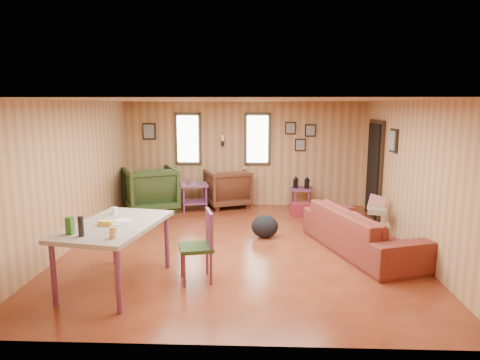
% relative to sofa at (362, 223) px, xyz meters
% --- Properties ---
extents(room, '(5.54, 6.04, 2.44)m').
position_rel_sofa_xyz_m(room, '(-1.80, 0.47, 0.74)').
color(room, brown).
rests_on(room, ground).
extents(sofa, '(1.42, 2.49, 0.93)m').
position_rel_sofa_xyz_m(sofa, '(0.00, 0.00, 0.00)').
color(sofa, maroon).
rests_on(sofa, ground).
extents(recliner_brown, '(1.19, 1.15, 0.96)m').
position_rel_sofa_xyz_m(recliner_brown, '(-2.36, 3.00, 0.01)').
color(recliner_brown, '#522918').
rests_on(recliner_brown, ground).
extents(recliner_green, '(1.38, 1.35, 1.08)m').
position_rel_sofa_xyz_m(recliner_green, '(-4.02, 2.50, 0.07)').
color(recliner_green, '#2B3F1C').
rests_on(recliner_green, ground).
extents(end_table, '(0.69, 0.65, 0.74)m').
position_rel_sofa_xyz_m(end_table, '(-3.06, 2.58, -0.05)').
color(end_table, '#7B375F').
rests_on(end_table, ground).
extents(side_table, '(0.55, 0.55, 0.77)m').
position_rel_sofa_xyz_m(side_table, '(-0.69, 2.74, 0.05)').
color(side_table, '#7B375F').
rests_on(side_table, ground).
extents(cooler, '(0.45, 0.37, 0.28)m').
position_rel_sofa_xyz_m(cooler, '(-0.74, 2.20, -0.33)').
color(cooler, maroon).
rests_on(cooler, ground).
extents(backpack, '(0.57, 0.50, 0.41)m').
position_rel_sofa_xyz_m(backpack, '(-1.53, 0.67, -0.26)').
color(backpack, black).
rests_on(backpack, ground).
extents(sofa_pillows, '(0.75, 1.63, 0.33)m').
position_rel_sofa_xyz_m(sofa_pillows, '(0.31, 0.31, 0.03)').
color(sofa_pillows, '#4E4F2C').
rests_on(sofa_pillows, sofa).
extents(dining_table, '(1.26, 1.78, 1.07)m').
position_rel_sofa_xyz_m(dining_table, '(-3.51, -1.44, 0.29)').
color(dining_table, '#9E9385').
rests_on(dining_table, ground).
extents(dining_chair, '(0.53, 0.53, 0.96)m').
position_rel_sofa_xyz_m(dining_chair, '(-2.41, -1.22, 0.07)').
color(dining_chair, '#2B3F1C').
rests_on(dining_chair, ground).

